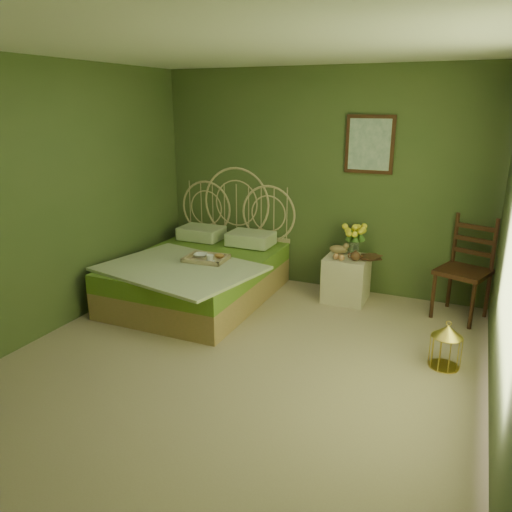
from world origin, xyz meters
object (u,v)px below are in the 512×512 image
at_px(bed, 201,272).
at_px(chair, 465,262).
at_px(birdcage, 446,347).
at_px(nightstand, 347,271).

relative_size(bed, chair, 2.10).
bearing_deg(birdcage, bed, 168.18).
xyz_separation_m(nightstand, birdcage, (1.16, -1.18, -0.16)).
relative_size(nightstand, birdcage, 2.44).
relative_size(bed, birdcage, 5.80).
height_order(nightstand, chair, chair).
distance_m(nightstand, chair, 1.25).
relative_size(bed, nightstand, 2.38).
bearing_deg(birdcage, chair, 87.43).
bearing_deg(chair, nightstand, -156.25).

